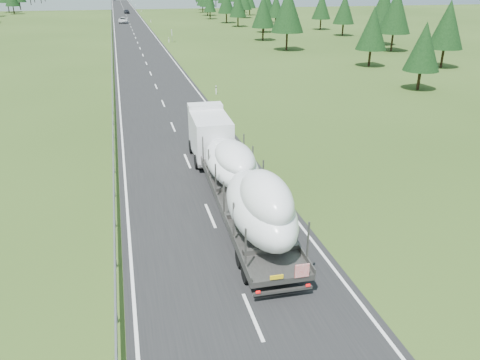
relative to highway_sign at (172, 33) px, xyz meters
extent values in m
plane|color=#2C4316|center=(-7.20, -80.00, -1.81)|extent=(400.00, 400.00, 0.00)
cube|color=black|center=(-7.20, 20.00, -1.80)|extent=(10.00, 400.00, 0.02)
cube|color=slate|center=(-12.50, 20.00, -1.21)|extent=(0.08, 400.00, 0.32)
cylinder|color=slate|center=(-12.50, -80.00, -1.51)|extent=(0.10, 0.10, 0.60)
cube|color=silver|center=(-0.70, -50.00, -1.31)|extent=(0.12, 0.07, 1.00)
cube|color=black|center=(-0.70, -50.00, -0.99)|extent=(0.13, 0.08, 0.12)
cube|color=silver|center=(-0.70, 0.00, -1.31)|extent=(0.12, 0.07, 1.00)
cube|color=black|center=(-0.70, 0.00, -0.99)|extent=(0.13, 0.08, 0.12)
cube|color=silver|center=(-0.70, 50.00, -1.31)|extent=(0.12, 0.07, 1.00)
cube|color=black|center=(-0.70, 50.00, -0.99)|extent=(0.13, 0.08, 0.12)
cube|color=silver|center=(-0.70, 100.00, -1.31)|extent=(0.12, 0.07, 1.00)
cube|color=black|center=(-0.70, 100.00, -0.99)|extent=(0.13, 0.08, 0.12)
cube|color=silver|center=(-0.70, 150.00, -1.31)|extent=(0.12, 0.07, 1.00)
cube|color=black|center=(-0.70, 150.00, -0.99)|extent=(0.13, 0.08, 0.12)
cube|color=silver|center=(-0.70, 200.00, -1.31)|extent=(0.12, 0.07, 1.00)
cube|color=black|center=(-0.70, 200.00, -0.99)|extent=(0.13, 0.08, 0.12)
cylinder|color=slate|center=(0.00, 0.00, -0.81)|extent=(0.08, 0.08, 2.00)
cube|color=silver|center=(0.00, 0.00, 0.19)|extent=(0.05, 0.90, 1.20)
cylinder|color=black|center=(36.19, -40.92, -0.14)|extent=(0.36, 0.36, 3.34)
cone|color=black|center=(36.19, -40.92, 4.50)|extent=(5.19, 5.19, 6.95)
cylinder|color=black|center=(38.12, -23.43, 0.09)|extent=(0.36, 0.36, 3.80)
cone|color=black|center=(38.12, -23.43, 5.37)|extent=(5.91, 5.91, 7.92)
cylinder|color=black|center=(40.70, -14.69, 0.13)|extent=(0.36, 0.36, 3.88)
cone|color=black|center=(40.70, -14.69, 5.53)|extent=(6.04, 6.04, 8.09)
cylinder|color=black|center=(40.59, 2.34, -0.21)|extent=(0.36, 0.36, 3.20)
cone|color=black|center=(40.59, 2.34, 4.23)|extent=(4.97, 4.97, 6.66)
cylinder|color=black|center=(41.30, 17.12, -0.23)|extent=(0.36, 0.36, 3.17)
cone|color=black|center=(41.30, 17.12, 4.17)|extent=(4.92, 4.92, 6.59)
cylinder|color=black|center=(32.10, 27.12, -0.31)|extent=(0.36, 0.36, 2.99)
cone|color=black|center=(32.10, 27.12, 3.85)|extent=(4.66, 4.66, 6.24)
cylinder|color=black|center=(33.60, 41.61, -0.07)|extent=(0.36, 0.36, 3.49)
cone|color=black|center=(33.60, 41.61, 4.78)|extent=(5.42, 5.42, 7.26)
cylinder|color=black|center=(31.98, 60.68, -0.23)|extent=(0.36, 0.36, 3.16)
cylinder|color=black|center=(37.12, 72.78, -0.35)|extent=(0.36, 0.36, 2.92)
cylinder|color=black|center=(37.27, 88.43, -0.11)|extent=(0.36, 0.36, 3.39)
cylinder|color=black|center=(33.67, 100.66, -0.03)|extent=(0.36, 0.36, 3.55)
cylinder|color=black|center=(41.50, 111.63, 0.00)|extent=(0.36, 0.36, 3.61)
cylinder|color=black|center=(35.51, 126.88, -0.02)|extent=(0.36, 0.36, 3.57)
cylinder|color=black|center=(32.04, 139.22, -0.15)|extent=(0.36, 0.36, 3.31)
cylinder|color=black|center=(37.11, 153.86, 0.28)|extent=(0.36, 0.36, 4.17)
cylinder|color=black|center=(33.08, 168.55, -0.32)|extent=(0.36, 0.36, 2.99)
cylinder|color=black|center=(23.70, -53.71, -0.45)|extent=(0.36, 0.36, 2.72)
cone|color=black|center=(23.70, -53.71, 3.34)|extent=(4.24, 4.24, 5.67)
cylinder|color=black|center=(26.02, -37.27, -0.31)|extent=(0.36, 0.36, 2.99)
cone|color=black|center=(26.02, -37.27, 3.84)|extent=(4.65, 4.65, 6.23)
cylinder|color=black|center=(19.53, -17.53, 0.13)|extent=(0.36, 0.36, 3.87)
cone|color=black|center=(19.53, -17.53, 5.51)|extent=(6.03, 6.03, 8.07)
cylinder|color=black|center=(19.66, -1.71, -0.21)|extent=(0.36, 0.36, 3.20)
cone|color=black|center=(19.66, -1.71, 4.24)|extent=(4.98, 4.98, 6.67)
cylinder|color=black|center=(24.63, 14.02, -0.37)|extent=(0.36, 0.36, 2.88)
cone|color=black|center=(24.63, 14.02, 3.64)|extent=(4.48, 4.48, 6.00)
cylinder|color=black|center=(22.12, 30.59, -0.28)|extent=(0.36, 0.36, 3.06)
cone|color=black|center=(22.12, 30.59, 3.98)|extent=(4.77, 4.77, 6.38)
cylinder|color=black|center=(21.61, 42.96, -0.16)|extent=(0.36, 0.36, 3.30)
cone|color=black|center=(21.61, 42.96, 4.42)|extent=(5.13, 5.13, 6.87)
cylinder|color=black|center=(19.63, 59.03, -0.49)|extent=(0.36, 0.36, 2.64)
cone|color=black|center=(19.63, 59.03, 3.17)|extent=(4.10, 4.10, 5.50)
cylinder|color=black|center=(21.71, 74.58, 0.02)|extent=(0.36, 0.36, 3.66)
cylinder|color=black|center=(23.01, 92.07, -0.27)|extent=(0.36, 0.36, 3.07)
cylinder|color=black|center=(26.03, 109.26, 0.14)|extent=(0.36, 0.36, 3.89)
cylinder|color=black|center=(-48.36, 100.66, -0.13)|extent=(0.36, 0.36, 3.35)
cylinder|color=black|center=(-52.13, 111.63, 0.34)|extent=(0.36, 0.36, 4.30)
cylinder|color=black|center=(-50.22, 126.88, 0.05)|extent=(0.36, 0.36, 3.72)
cylinder|color=black|center=(-52.45, 139.22, 0.06)|extent=(0.36, 0.36, 3.73)
cylinder|color=black|center=(-55.01, 153.86, 0.00)|extent=(0.36, 0.36, 3.61)
cylinder|color=black|center=(-51.94, 168.55, -0.27)|extent=(0.36, 0.36, 3.08)
cylinder|color=black|center=(-49.13, 185.48, 0.18)|extent=(0.36, 0.36, 3.98)
cube|color=white|center=(-5.45, -71.18, 0.17)|extent=(2.77, 5.28, 2.91)
cube|color=black|center=(-5.45, -68.53, 0.68)|extent=(2.39, 0.16, 1.45)
cube|color=white|center=(-5.45, -68.90, 1.78)|extent=(2.64, 1.33, 0.31)
cube|color=#514F4C|center=(-5.45, -72.22, -1.24)|extent=(2.70, 3.20, 0.26)
cylinder|color=black|center=(-6.64, -69.31, -1.29)|extent=(0.40, 1.05, 1.04)
cylinder|color=black|center=(-4.25, -69.31, -1.29)|extent=(0.40, 1.05, 1.04)
cylinder|color=black|center=(-6.64, -72.64, -1.29)|extent=(0.40, 1.05, 1.04)
cylinder|color=black|center=(-4.25, -72.64, -1.29)|extent=(0.40, 1.05, 1.04)
cube|color=#514F4C|center=(-5.45, -81.05, -0.85)|extent=(3.28, 14.63, 0.27)
cube|color=#514F4C|center=(-6.83, -81.05, -0.59)|extent=(0.54, 14.54, 0.25)
cube|color=#514F4C|center=(-4.07, -81.05, -0.59)|extent=(0.54, 14.54, 0.25)
cube|color=#514F4C|center=(-6.83, -87.28, 0.27)|extent=(0.08, 0.08, 1.97)
cube|color=#514F4C|center=(-4.07, -87.28, 0.27)|extent=(0.08, 0.08, 1.97)
cube|color=#514F4C|center=(-6.83, -84.79, 0.27)|extent=(0.08, 0.08, 1.97)
cube|color=#514F4C|center=(-4.07, -84.79, 0.27)|extent=(0.08, 0.08, 1.97)
cube|color=#514F4C|center=(-6.83, -82.30, 0.27)|extent=(0.08, 0.08, 1.97)
cube|color=#514F4C|center=(-4.07, -82.30, 0.27)|extent=(0.08, 0.08, 1.97)
cube|color=#514F4C|center=(-6.83, -79.81, 0.27)|extent=(0.08, 0.08, 1.97)
cube|color=#514F4C|center=(-4.07, -79.81, 0.27)|extent=(0.08, 0.08, 1.97)
cube|color=#514F4C|center=(-6.83, -77.31, 0.27)|extent=(0.08, 0.08, 1.97)
cube|color=#514F4C|center=(-4.07, -77.31, 0.27)|extent=(0.08, 0.08, 1.97)
cube|color=#514F4C|center=(-6.83, -74.82, 0.27)|extent=(0.08, 0.08, 1.97)
cube|color=#514F4C|center=(-4.07, -74.82, 0.27)|extent=(0.08, 0.08, 1.97)
cylinder|color=black|center=(-6.59, -86.66, -1.29)|extent=(0.45, 1.05, 1.04)
cylinder|color=black|center=(-4.31, -86.66, -1.29)|extent=(0.45, 1.05, 1.04)
cylinder|color=black|center=(-6.59, -85.41, -1.29)|extent=(0.45, 1.05, 1.04)
cylinder|color=black|center=(-4.31, -85.41, -1.29)|extent=(0.45, 1.05, 1.04)
cube|color=#514F4C|center=(-5.45, -88.27, -1.34)|extent=(2.60, 0.21, 0.12)
cube|color=red|center=(-4.67, -88.34, -0.41)|extent=(0.62, 0.06, 0.62)
cube|color=yellow|center=(-5.76, -88.34, -0.56)|extent=(0.57, 0.06, 0.19)
cube|color=red|center=(-6.54, -88.34, -1.19)|extent=(0.19, 0.07, 0.10)
cube|color=red|center=(-4.36, -88.34, -1.19)|extent=(0.19, 0.07, 0.10)
ellipsoid|color=white|center=(-5.45, -84.38, 0.64)|extent=(3.13, 7.27, 2.72)
ellipsoid|color=white|center=(-5.45, -85.27, 1.59)|extent=(2.35, 4.61, 2.17)
ellipsoid|color=white|center=(-5.45, -77.31, 0.28)|extent=(3.18, 7.67, 2.00)
ellipsoid|color=white|center=(-5.45, -78.26, 0.98)|extent=(2.38, 4.87, 1.60)
imported|color=silver|center=(-8.95, 50.20, -0.96)|extent=(3.14, 6.23, 1.69)
imported|color=black|center=(-6.66, 92.85, -1.02)|extent=(2.20, 4.74, 1.57)
camera|label=1|loc=(-11.42, -103.50, 10.73)|focal=35.00mm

